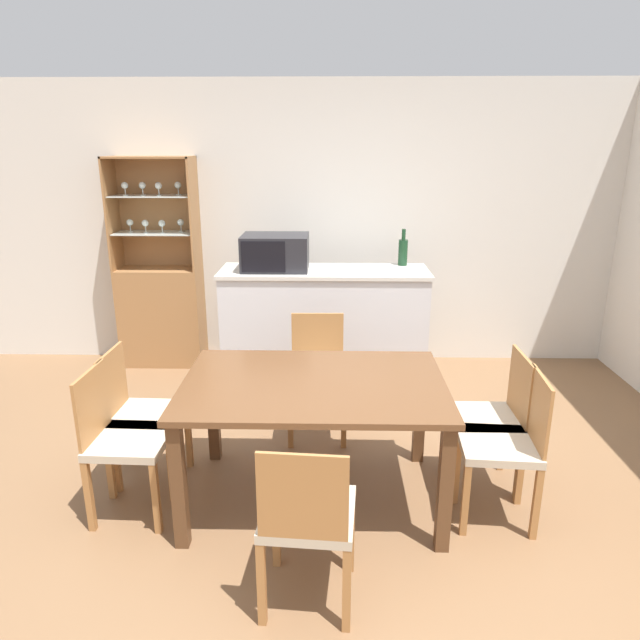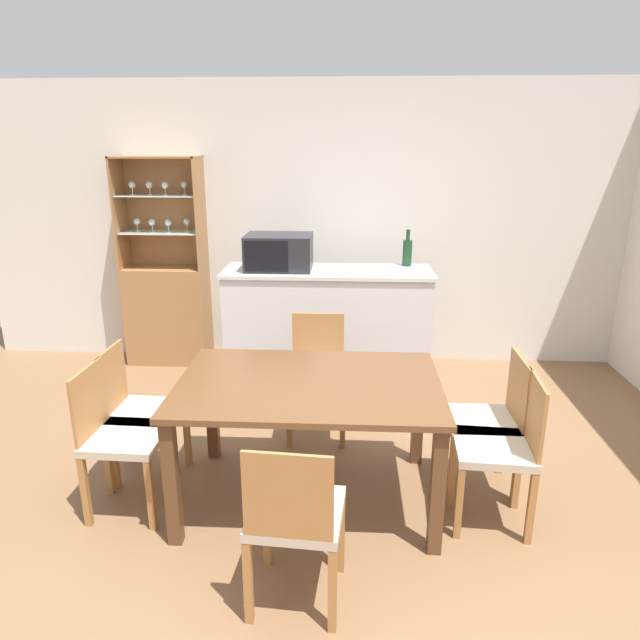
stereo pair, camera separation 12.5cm
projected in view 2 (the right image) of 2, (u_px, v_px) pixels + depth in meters
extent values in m
plane|color=brown|center=(332.00, 527.00, 3.12)|extent=(18.00, 18.00, 0.00)
cube|color=silver|center=(342.00, 226.00, 5.24)|extent=(6.80, 0.06, 2.55)
cube|color=silver|center=(327.00, 330.00, 4.82)|extent=(1.68, 0.52, 0.98)
cube|color=beige|center=(328.00, 272.00, 4.67)|extent=(1.71, 0.55, 0.03)
cube|color=#A37042|center=(169.00, 315.00, 5.38)|extent=(0.75, 0.35, 0.91)
cube|color=#A37042|center=(166.00, 211.00, 5.25)|extent=(0.75, 0.02, 0.99)
cube|color=#A37042|center=(120.00, 213.00, 5.11)|extent=(0.02, 0.35, 0.99)
cube|color=#A37042|center=(201.00, 214.00, 5.08)|extent=(0.02, 0.35, 0.99)
cube|color=#A37042|center=(156.00, 157.00, 4.95)|extent=(0.75, 0.35, 0.02)
cube|color=silver|center=(162.00, 232.00, 5.15)|extent=(0.70, 0.30, 0.01)
cube|color=silver|center=(159.00, 195.00, 5.05)|extent=(0.70, 0.30, 0.01)
cylinder|color=silver|center=(138.00, 231.00, 5.17)|extent=(0.04, 0.04, 0.01)
cylinder|color=silver|center=(138.00, 227.00, 5.16)|extent=(0.01, 0.01, 0.06)
sphere|color=silver|center=(137.00, 222.00, 5.15)|extent=(0.06, 0.06, 0.06)
cylinder|color=silver|center=(133.00, 194.00, 5.04)|extent=(0.04, 0.04, 0.01)
cylinder|color=silver|center=(132.00, 191.00, 5.03)|extent=(0.01, 0.01, 0.06)
sphere|color=silver|center=(132.00, 185.00, 5.02)|extent=(0.06, 0.06, 0.06)
cylinder|color=silver|center=(153.00, 231.00, 5.13)|extent=(0.04, 0.04, 0.01)
cylinder|color=silver|center=(152.00, 228.00, 5.12)|extent=(0.01, 0.01, 0.06)
sphere|color=silver|center=(152.00, 222.00, 5.10)|extent=(0.06, 0.06, 0.06)
cylinder|color=silver|center=(150.00, 194.00, 5.04)|extent=(0.04, 0.04, 0.01)
cylinder|color=silver|center=(150.00, 191.00, 5.03)|extent=(0.01, 0.01, 0.06)
sphere|color=silver|center=(149.00, 185.00, 5.02)|extent=(0.06, 0.06, 0.06)
cylinder|color=silver|center=(169.00, 232.00, 5.11)|extent=(0.04, 0.04, 0.01)
cylinder|color=silver|center=(169.00, 228.00, 5.10)|extent=(0.01, 0.01, 0.06)
sphere|color=silver|center=(168.00, 223.00, 5.09)|extent=(0.06, 0.06, 0.06)
cylinder|color=silver|center=(166.00, 195.00, 5.01)|extent=(0.04, 0.04, 0.01)
cylinder|color=silver|center=(165.00, 191.00, 5.00)|extent=(0.01, 0.01, 0.06)
sphere|color=silver|center=(165.00, 185.00, 4.98)|extent=(0.06, 0.06, 0.06)
cylinder|color=silver|center=(188.00, 231.00, 5.17)|extent=(0.04, 0.04, 0.01)
cylinder|color=silver|center=(187.00, 227.00, 5.16)|extent=(0.01, 0.01, 0.06)
sphere|color=silver|center=(187.00, 222.00, 5.14)|extent=(0.06, 0.06, 0.06)
cylinder|color=silver|center=(185.00, 194.00, 5.07)|extent=(0.04, 0.04, 0.01)
cylinder|color=silver|center=(185.00, 191.00, 5.06)|extent=(0.01, 0.01, 0.06)
sphere|color=silver|center=(184.00, 185.00, 5.04)|extent=(0.06, 0.06, 0.06)
cube|color=brown|center=(309.00, 384.00, 3.17)|extent=(1.46, 0.99, 0.03)
cube|color=brown|center=(172.00, 483.00, 2.90)|extent=(0.07, 0.07, 0.71)
cube|color=brown|center=(437.00, 491.00, 2.83)|extent=(0.07, 0.07, 0.71)
cube|color=brown|center=(212.00, 407.00, 3.73)|extent=(0.07, 0.07, 0.71)
cube|color=brown|center=(418.00, 412.00, 3.66)|extent=(0.07, 0.07, 0.71)
cube|color=#C1B299|center=(317.00, 377.00, 3.98)|extent=(0.41, 0.41, 0.05)
cube|color=#A8703D|center=(318.00, 339.00, 4.10)|extent=(0.37, 0.02, 0.39)
cube|color=#A8703D|center=(343.00, 420.00, 3.87)|extent=(0.04, 0.04, 0.42)
cube|color=#A8703D|center=(289.00, 419.00, 3.89)|extent=(0.04, 0.04, 0.42)
cube|color=#A8703D|center=(343.00, 397.00, 4.22)|extent=(0.04, 0.04, 0.42)
cube|color=#A8703D|center=(294.00, 396.00, 4.23)|extent=(0.04, 0.04, 0.42)
cube|color=#C1B299|center=(481.00, 422.00, 3.34)|extent=(0.41, 0.41, 0.05)
cube|color=#A8703D|center=(518.00, 389.00, 3.27)|extent=(0.02, 0.37, 0.39)
cube|color=#A8703D|center=(452.00, 473.00, 3.25)|extent=(0.04, 0.04, 0.42)
cube|color=#A8703D|center=(443.00, 441.00, 3.59)|extent=(0.04, 0.04, 0.42)
cube|color=#A8703D|center=(517.00, 475.00, 3.23)|extent=(0.04, 0.04, 0.42)
cube|color=#A8703D|center=(501.00, 443.00, 3.58)|extent=(0.04, 0.04, 0.42)
cube|color=#C1B299|center=(127.00, 438.00, 3.16)|extent=(0.42, 0.42, 0.05)
cube|color=#A8703D|center=(89.00, 401.00, 3.12)|extent=(0.03, 0.37, 0.39)
cube|color=#A8703D|center=(173.00, 459.00, 3.39)|extent=(0.04, 0.04, 0.42)
cube|color=#A8703D|center=(151.00, 495.00, 3.04)|extent=(0.04, 0.04, 0.42)
cube|color=#A8703D|center=(114.00, 456.00, 3.42)|extent=(0.04, 0.04, 0.42)
cube|color=#A8703D|center=(85.00, 491.00, 3.07)|extent=(0.04, 0.04, 0.42)
cube|color=#C1B299|center=(297.00, 513.00, 2.52)|extent=(0.43, 0.43, 0.05)
cube|color=#A8703D|center=(288.00, 497.00, 2.27)|extent=(0.37, 0.05, 0.39)
cube|color=#A8703D|center=(267.00, 528.00, 2.79)|extent=(0.04, 0.04, 0.42)
cube|color=#A8703D|center=(341.00, 534.00, 2.74)|extent=(0.04, 0.04, 0.42)
cube|color=#A8703D|center=(248.00, 582.00, 2.44)|extent=(0.04, 0.04, 0.42)
cube|color=#A8703D|center=(332.00, 590.00, 2.40)|extent=(0.04, 0.04, 0.42)
cube|color=#C1B299|center=(493.00, 448.00, 3.06)|extent=(0.43, 0.43, 0.05)
cube|color=#A8703D|center=(535.00, 414.00, 2.97)|extent=(0.04, 0.37, 0.39)
cube|color=#A8703D|center=(459.00, 503.00, 2.98)|extent=(0.04, 0.04, 0.42)
cube|color=#A8703D|center=(452.00, 465.00, 3.32)|extent=(0.04, 0.04, 0.42)
cube|color=#A8703D|center=(531.00, 508.00, 2.93)|extent=(0.04, 0.04, 0.42)
cube|color=#A8703D|center=(517.00, 470.00, 3.28)|extent=(0.04, 0.04, 0.42)
cube|color=#C1B299|center=(146.00, 414.00, 3.45)|extent=(0.42, 0.42, 0.05)
cube|color=#A8703D|center=(111.00, 380.00, 3.40)|extent=(0.03, 0.37, 0.39)
cube|color=#A8703D|center=(187.00, 435.00, 3.67)|extent=(0.04, 0.04, 0.42)
cube|color=#A8703D|center=(168.00, 465.00, 3.33)|extent=(0.04, 0.04, 0.42)
cube|color=#A8703D|center=(132.00, 432.00, 3.70)|extent=(0.04, 0.04, 0.42)
cube|color=#A8703D|center=(108.00, 462.00, 3.36)|extent=(0.04, 0.04, 0.42)
cube|color=#232328|center=(279.00, 252.00, 4.66)|extent=(0.54, 0.40, 0.28)
cube|color=black|center=(266.00, 257.00, 4.47)|extent=(0.34, 0.01, 0.24)
cylinder|color=#193D23|center=(407.00, 253.00, 4.79)|extent=(0.08, 0.08, 0.22)
cylinder|color=#193D23|center=(408.00, 235.00, 4.74)|extent=(0.03, 0.03, 0.09)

